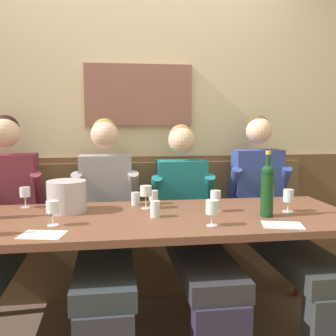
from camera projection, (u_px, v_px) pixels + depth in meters
room_wall_back at (139, 105)px, 3.13m from camera, size 6.80×0.12×2.80m
wood_wainscot_panel at (141, 216)px, 3.19m from camera, size 6.80×0.03×0.99m
wall_bench at (143, 249)px, 3.01m from camera, size 2.68×0.42×0.94m
dining_table at (152, 228)px, 2.26m from camera, size 2.38×0.86×0.72m
person_center_left_seat at (105, 221)px, 2.54m from camera, size 0.48×1.30×1.29m
person_center_right_seat at (191, 220)px, 2.62m from camera, size 0.48×1.31×1.25m
person_right_seat at (276, 214)px, 2.71m from camera, size 0.48×1.30×1.31m
ice_bucket at (67, 196)px, 2.35m from camera, size 0.23×0.23×0.19m
wine_bottle_amber_mid at (267, 189)px, 2.23m from camera, size 0.07×0.07×0.38m
wine_glass_left_end at (212, 208)px, 2.04m from camera, size 0.07×0.07×0.14m
wine_glass_mid_left at (25, 193)px, 2.46m from camera, size 0.07×0.07×0.13m
wine_glass_center_rear at (146, 192)px, 2.43m from camera, size 0.07×0.07×0.15m
wine_glass_near_bucket at (53, 208)px, 2.04m from camera, size 0.07×0.07×0.13m
wine_glass_center_front at (216, 197)px, 2.35m from camera, size 0.06×0.06×0.13m
wine_glass_by_bottle at (288, 197)px, 2.35m from camera, size 0.07×0.07×0.14m
water_tumbler_left at (153, 197)px, 2.57m from camera, size 0.06×0.06×0.09m
water_tumbler_right at (155, 209)px, 2.22m from camera, size 0.06×0.06×0.09m
water_tumbler_center at (135, 199)px, 2.54m from camera, size 0.06×0.06×0.08m
tasting_sheet_left_guest at (282, 225)px, 2.06m from camera, size 0.24×0.20×0.00m
tasting_sheet_right_guest at (42, 235)px, 1.88m from camera, size 0.24×0.19×0.00m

